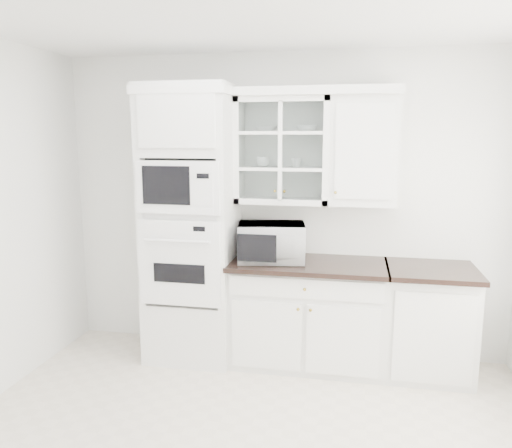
# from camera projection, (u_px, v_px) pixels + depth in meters

# --- Properties ---
(room_shell) EXTENTS (4.00, 3.50, 2.70)m
(room_shell) POSITION_uv_depth(u_px,v_px,m) (252.00, 167.00, 3.17)
(room_shell) COLOR white
(room_shell) RESTS_ON ground
(oven_column) EXTENTS (0.76, 0.68, 2.40)m
(oven_column) POSITION_uv_depth(u_px,v_px,m) (192.00, 226.00, 4.37)
(oven_column) COLOR white
(oven_column) RESTS_ON ground
(base_cabinet_run) EXTENTS (1.32, 0.67, 0.92)m
(base_cabinet_run) POSITION_uv_depth(u_px,v_px,m) (308.00, 312.00, 4.33)
(base_cabinet_run) COLOR white
(base_cabinet_run) RESTS_ON ground
(extra_base_cabinet) EXTENTS (0.72, 0.67, 0.92)m
(extra_base_cabinet) POSITION_uv_depth(u_px,v_px,m) (428.00, 321.00, 4.14)
(extra_base_cabinet) COLOR white
(extra_base_cabinet) RESTS_ON ground
(upper_cabinet_glass) EXTENTS (0.80, 0.33, 0.90)m
(upper_cabinet_glass) POSITION_uv_depth(u_px,v_px,m) (283.00, 151.00, 4.27)
(upper_cabinet_glass) COLOR white
(upper_cabinet_glass) RESTS_ON room_shell
(upper_cabinet_solid) EXTENTS (0.55, 0.33, 0.90)m
(upper_cabinet_solid) POSITION_uv_depth(u_px,v_px,m) (363.00, 151.00, 4.14)
(upper_cabinet_solid) COLOR white
(upper_cabinet_solid) RESTS_ON room_shell
(crown_molding) EXTENTS (2.14, 0.38, 0.07)m
(crown_molding) POSITION_uv_depth(u_px,v_px,m) (271.00, 92.00, 4.18)
(crown_molding) COLOR white
(crown_molding) RESTS_ON room_shell
(countertop_microwave) EXTENTS (0.63, 0.55, 0.32)m
(countertop_microwave) POSITION_uv_depth(u_px,v_px,m) (271.00, 242.00, 4.27)
(countertop_microwave) COLOR white
(countertop_microwave) RESTS_ON base_cabinet_run
(bowl_a) EXTENTS (0.20, 0.20, 0.05)m
(bowl_a) POSITION_uv_depth(u_px,v_px,m) (266.00, 129.00, 4.28)
(bowl_a) COLOR white
(bowl_a) RESTS_ON upper_cabinet_glass
(bowl_b) EXTENTS (0.18, 0.18, 0.05)m
(bowl_b) POSITION_uv_depth(u_px,v_px,m) (307.00, 128.00, 4.20)
(bowl_b) COLOR white
(bowl_b) RESTS_ON upper_cabinet_glass
(cup_a) EXTENTS (0.11, 0.11, 0.09)m
(cup_a) POSITION_uv_depth(u_px,v_px,m) (263.00, 162.00, 4.31)
(cup_a) COLOR white
(cup_a) RESTS_ON upper_cabinet_glass
(cup_b) EXTENTS (0.11, 0.11, 0.08)m
(cup_b) POSITION_uv_depth(u_px,v_px,m) (296.00, 163.00, 4.25)
(cup_b) COLOR white
(cup_b) RESTS_ON upper_cabinet_glass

